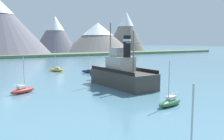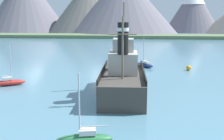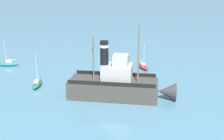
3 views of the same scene
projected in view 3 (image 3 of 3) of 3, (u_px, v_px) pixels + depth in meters
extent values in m
plane|color=teal|center=(114.00, 95.00, 39.27)|extent=(600.00, 600.00, 0.00)
cube|color=#423D38|center=(113.00, 89.00, 38.27)|extent=(4.85, 12.16, 2.40)
cone|color=#423D38|center=(167.00, 92.00, 37.22)|extent=(2.44, 2.49, 2.35)
cube|color=#B2ADA3|center=(117.00, 73.00, 37.52)|extent=(3.15, 4.11, 2.20)
cube|color=#B2ADA3|center=(121.00, 60.00, 36.91)|extent=(2.27, 2.08, 1.40)
cylinder|color=black|center=(104.00, 53.00, 36.97)|extent=(1.10, 1.10, 3.20)
cylinder|color=silver|center=(104.00, 46.00, 36.70)|extent=(1.16, 1.16, 0.35)
cylinder|color=#75604C|center=(138.00, 54.00, 36.32)|extent=(0.20, 0.20, 7.50)
cylinder|color=#75604C|center=(93.00, 58.00, 37.42)|extent=(0.20, 0.20, 6.00)
cylinder|color=#75604C|center=(93.00, 48.00, 37.03)|extent=(2.60, 0.22, 0.12)
cube|color=black|center=(115.00, 74.00, 39.88)|extent=(0.55, 11.40, 0.50)
cube|color=black|center=(111.00, 84.00, 35.81)|extent=(0.55, 11.40, 0.50)
ellipsoid|color=#23757A|center=(8.00, 64.00, 52.88)|extent=(2.01, 3.95, 0.70)
cube|color=silver|center=(9.00, 61.00, 52.74)|extent=(0.89, 1.22, 0.36)
cylinder|color=#B7B7BC|center=(5.00, 52.00, 52.14)|extent=(0.10, 0.10, 4.20)
cylinder|color=#B7B7BC|center=(11.00, 60.00, 52.65)|extent=(0.53, 1.76, 0.08)
ellipsoid|color=#B22823|center=(143.00, 67.00, 51.26)|extent=(3.87, 2.78, 0.70)
cube|color=silver|center=(143.00, 64.00, 51.29)|extent=(1.27, 1.09, 0.36)
cylinder|color=#B7B7BC|center=(144.00, 54.00, 50.26)|extent=(0.10, 0.10, 4.20)
cylinder|color=#B7B7BC|center=(142.00, 61.00, 51.54)|extent=(1.62, 0.93, 0.08)
ellipsoid|color=#286B3D|center=(37.00, 84.00, 42.46)|extent=(3.94, 1.84, 0.70)
cube|color=silver|center=(37.00, 81.00, 42.11)|extent=(1.21, 0.85, 0.36)
cylinder|color=#B7B7BC|center=(36.00, 68.00, 42.02)|extent=(0.10, 0.10, 4.20)
cylinder|color=#B7B7BC|center=(36.00, 80.00, 41.62)|extent=(1.78, 0.44, 0.08)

